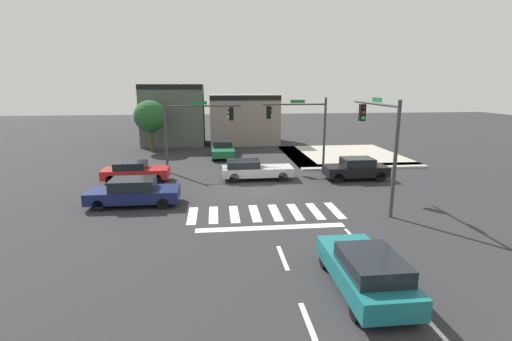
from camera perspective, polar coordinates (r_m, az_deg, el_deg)
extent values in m
plane|color=#2B2B2D|center=(23.16, -0.07, -2.80)|extent=(120.00, 120.00, 0.00)
cube|color=silver|center=(18.79, -9.71, -6.81)|extent=(0.45, 2.53, 0.01)
cube|color=silver|center=(18.75, -6.52, -6.74)|extent=(0.45, 2.53, 0.01)
cube|color=silver|center=(18.76, -3.34, -6.66)|extent=(0.45, 2.53, 0.01)
cube|color=silver|center=(18.84, -0.17, -6.56)|extent=(0.45, 2.53, 0.01)
cube|color=silver|center=(18.97, 2.97, -6.43)|extent=(0.45, 2.53, 0.01)
cube|color=silver|center=(19.15, 6.05, -6.30)|extent=(0.45, 2.53, 0.01)
cube|color=silver|center=(19.39, 9.06, -6.14)|extent=(0.45, 2.53, 0.01)
cube|color=silver|center=(19.68, 11.98, -5.98)|extent=(0.45, 2.53, 0.01)
cube|color=white|center=(17.04, 2.30, -8.73)|extent=(6.80, 0.50, 0.01)
cube|color=white|center=(14.34, 4.11, -13.15)|extent=(0.16, 2.00, 0.01)
cube|color=white|center=(10.97, 8.12, -22.27)|extent=(0.16, 2.00, 0.01)
cylinder|color=yellow|center=(14.94, 11.56, -12.26)|extent=(1.13, 1.13, 0.01)
cylinder|color=white|center=(14.87, 10.61, -12.33)|extent=(0.18, 0.18, 0.00)
cylinder|color=white|center=(15.02, 12.51, -12.16)|extent=(0.18, 0.18, 0.00)
cube|color=white|center=(14.94, 11.56, -12.25)|extent=(0.51, 0.05, 0.00)
cube|color=#B2AA9E|center=(30.27, 16.02, 0.62)|extent=(10.00, 1.60, 0.15)
cube|color=#B2AA9E|center=(33.53, 6.27, 2.23)|extent=(1.60, 10.00, 0.15)
cube|color=#B2AA9E|center=(34.67, 13.07, 2.33)|extent=(10.00, 10.00, 0.15)
cube|color=#4C564C|center=(41.05, -12.51, 8.35)|extent=(6.40, 5.09, 6.35)
cube|color=black|center=(38.60, -13.09, 12.38)|extent=(6.40, 0.50, 0.50)
cube|color=gray|center=(41.29, -1.89, 7.90)|extent=(7.29, 5.72, 5.24)
cube|color=black|center=(38.50, -1.60, 11.06)|extent=(7.29, 0.50, 0.50)
cylinder|color=#383A3D|center=(18.78, 20.53, 1.46)|extent=(0.18, 0.18, 5.65)
cylinder|color=#383A3D|center=(20.99, 17.67, 9.71)|extent=(0.12, 5.57, 0.12)
cube|color=black|center=(22.46, 15.97, 8.53)|extent=(0.32, 0.32, 0.95)
sphere|color=#470A0A|center=(22.28, 16.18, 9.24)|extent=(0.22, 0.22, 0.22)
sphere|color=#4C330C|center=(22.30, 16.14, 8.49)|extent=(0.22, 0.22, 0.22)
sphere|color=#1ED833|center=(22.32, 16.09, 7.73)|extent=(0.22, 0.22, 0.22)
cube|color=#197233|center=(20.72, 18.03, 10.26)|extent=(0.03, 1.10, 0.24)
cylinder|color=#383A3D|center=(27.78, -13.64, 5.08)|extent=(0.18, 0.18, 5.30)
cylinder|color=#383A3D|center=(27.35, -8.10, 9.76)|extent=(5.48, 0.12, 0.12)
cube|color=black|center=(27.40, -3.81, 8.66)|extent=(0.32, 0.32, 0.95)
sphere|color=#470A0A|center=(27.37, -4.18, 9.27)|extent=(0.22, 0.22, 0.22)
sphere|color=#4C330C|center=(27.39, -4.17, 8.66)|extent=(0.22, 0.22, 0.22)
sphere|color=#1ED833|center=(27.42, -4.16, 8.04)|extent=(0.22, 0.22, 0.22)
cube|color=#197233|center=(27.35, -8.70, 10.21)|extent=(1.10, 0.03, 0.24)
cylinder|color=#383A3D|center=(29.30, 10.45, 5.69)|extent=(0.18, 0.18, 5.36)
cylinder|color=#383A3D|center=(28.51, 5.90, 10.04)|extent=(4.84, 0.12, 0.12)
cube|color=black|center=(28.20, 1.93, 8.89)|extent=(0.32, 0.32, 0.95)
sphere|color=#470A0A|center=(28.21, 2.28, 9.49)|extent=(0.22, 0.22, 0.22)
sphere|color=#4C330C|center=(28.23, 2.28, 8.89)|extent=(0.22, 0.22, 0.22)
sphere|color=#1ED833|center=(28.25, 2.27, 8.30)|extent=(0.22, 0.22, 0.22)
cube|color=#197233|center=(28.55, 6.39, 10.47)|extent=(1.10, 0.03, 0.24)
cube|color=black|center=(26.15, 14.98, 0.01)|extent=(4.20, 1.80, 0.65)
cube|color=black|center=(26.07, 15.28, 1.29)|extent=(2.05, 1.58, 0.54)
cylinder|color=black|center=(27.46, 17.14, -0.14)|extent=(0.67, 0.22, 0.67)
cylinder|color=black|center=(26.07, 18.49, -0.92)|extent=(0.67, 0.22, 0.67)
cylinder|color=black|center=(26.47, 11.45, -0.30)|extent=(0.67, 0.22, 0.67)
cylinder|color=black|center=(25.02, 12.52, -1.12)|extent=(0.67, 0.22, 0.67)
cube|color=red|center=(25.88, -17.87, -0.37)|extent=(4.25, 1.71, 0.61)
cube|color=black|center=(25.84, -18.66, 0.77)|extent=(1.99, 1.50, 0.46)
cylinder|color=black|center=(26.40, -14.45, -0.50)|extent=(0.66, 0.22, 0.66)
cylinder|color=black|center=(24.97, -14.92, -1.29)|extent=(0.66, 0.22, 0.66)
cylinder|color=black|center=(26.97, -20.53, -0.64)|extent=(0.66, 0.22, 0.66)
cylinder|color=black|center=(25.58, -21.32, -1.42)|extent=(0.66, 0.22, 0.66)
cube|color=#B7BABF|center=(25.30, 0.21, -0.08)|extent=(4.75, 1.80, 0.57)
cube|color=black|center=(25.10, -1.99, 1.02)|extent=(2.18, 1.58, 0.47)
cylinder|color=black|center=(26.34, 3.51, -0.14)|extent=(0.65, 0.22, 0.65)
cylinder|color=black|center=(24.83, 4.13, -0.97)|extent=(0.65, 0.22, 0.65)
cylinder|color=black|center=(26.00, -3.52, -0.32)|extent=(0.65, 0.22, 0.65)
cylinder|color=black|center=(24.47, -3.34, -1.17)|extent=(0.65, 0.22, 0.65)
cube|color=#196B70|center=(12.55, 16.20, -14.70)|extent=(1.84, 4.46, 0.64)
cube|color=black|center=(11.85, 17.39, -13.42)|extent=(1.62, 2.25, 0.50)
cylinder|color=black|center=(13.69, 10.45, -13.28)|extent=(0.22, 0.61, 0.61)
cylinder|color=black|center=(14.21, 16.88, -12.62)|extent=(0.22, 0.61, 0.61)
cylinder|color=black|center=(11.20, 15.10, -19.96)|extent=(0.22, 0.61, 0.61)
cylinder|color=black|center=(11.84, 22.85, -18.65)|extent=(0.22, 0.61, 0.61)
cube|color=#1E6638|center=(33.27, -5.12, 3.08)|extent=(1.92, 4.64, 0.60)
cube|color=black|center=(33.82, -5.17, 4.20)|extent=(1.69, 2.23, 0.52)
cylinder|color=black|center=(31.79, -3.52, 2.15)|extent=(0.22, 0.65, 0.65)
cylinder|color=black|center=(31.76, -6.59, 2.08)|extent=(0.22, 0.65, 0.65)
cylinder|color=black|center=(34.89, -3.77, 3.13)|extent=(0.22, 0.65, 0.65)
cylinder|color=black|center=(34.86, -6.57, 3.06)|extent=(0.22, 0.65, 0.65)
cube|color=#141E4C|center=(20.97, -18.21, -3.53)|extent=(4.75, 1.89, 0.62)
cube|color=black|center=(20.82, -18.34, -1.98)|extent=(2.26, 1.67, 0.56)
cylinder|color=black|center=(20.68, -23.02, -4.96)|extent=(0.60, 0.22, 0.60)
cylinder|color=black|center=(22.21, -21.81, -3.65)|extent=(0.60, 0.22, 0.60)
cylinder|color=black|center=(19.97, -14.08, -4.91)|extent=(0.60, 0.22, 0.60)
cylinder|color=black|center=(21.56, -13.50, -3.55)|extent=(0.60, 0.22, 0.60)
cylinder|color=#4C3823|center=(36.99, -15.73, 4.91)|extent=(0.36, 0.36, 2.80)
sphere|color=#235628|center=(36.78, -15.93, 8.00)|extent=(2.99, 2.99, 2.99)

